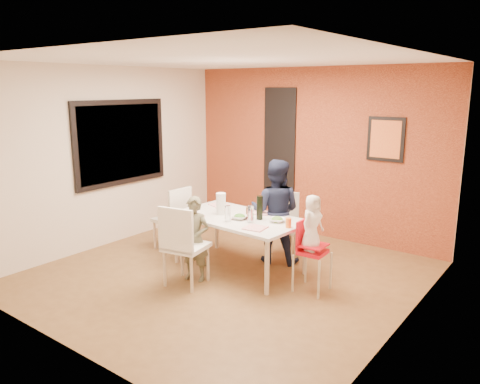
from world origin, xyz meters
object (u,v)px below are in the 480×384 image
Objects in this scene: toddler at (312,223)px; wine_bottle at (260,208)px; chair_left at (175,215)px; paper_towel_roll at (221,204)px; chair_far at (282,221)px; child_near at (195,239)px; child_far at (275,211)px; chair_near at (182,242)px; high_chair at (310,249)px; dining_table at (239,221)px.

toddler is 2.15× the size of wine_bottle.
paper_towel_roll reaches higher than chair_left.
child_near reaches higher than chair_far.
chair_near is at bearing 51.83° from child_far.
high_chair is 2.95× the size of paper_towel_roll.
chair_near is 0.88m from paper_towel_roll.
high_chair is at bearing -7.23° from wine_bottle.
dining_table is 1.24× the size of child_far.
child_near is 1.61× the size of toddler.
chair_left is 1.00m from paper_towel_roll.
chair_near is at bearing 120.86° from high_chair.
child_near is at bearing -127.95° from chair_far.
high_chair is 0.32m from toddler.
paper_towel_roll is (0.94, -0.08, 0.33)m from chair_left.
high_chair is at bearing -1.94° from dining_table.
dining_table is 2.08× the size of high_chair.
child_far is 4.95× the size of paper_towel_roll.
chair_far is at bearing 96.18° from wine_bottle.
child_far reaches higher than chair_far.
chair_far is 1.23m from toddler.
chair_left is 1.19m from child_near.
chair_left is 0.88× the size of child_near.
toddler reaches higher than chair_left.
child_near is (-0.02, 0.25, -0.03)m from chair_near.
paper_towel_roll is (-1.34, -0.01, 0.35)m from high_chair.
high_chair is at bearing 126.21° from child_far.
chair_near is 1.10m from wine_bottle.
child_far is (0.03, -0.24, 0.20)m from chair_far.
chair_near reaches higher than chair_left.
chair_near is at bearing 49.67° from chair_left.
chair_far is 0.97× the size of chair_left.
child_near reaches higher than high_chair.
child_near is 1.47m from toddler.
dining_table is 0.34m from paper_towel_roll.
toddler is at bearing -157.63° from chair_near.
wine_bottle is at bearing 12.45° from dining_table.
paper_towel_roll is (-0.47, -0.80, 0.35)m from chair_far.
chair_near is 1.35m from chair_left.
paper_towel_roll is (-1.36, -0.01, 0.02)m from toddler.
high_chair is (0.87, -0.79, 0.00)m from chair_far.
chair_left reaches higher than high_chair.
child_far reaches higher than toddler.
chair_near reaches higher than high_chair.
chair_left is 0.66× the size of child_far.
dining_table is at bearing -113.17° from chair_near.
dining_table is 1.76× the size of chair_near.
toddler reaches higher than child_near.
high_chair is (1.28, 0.84, -0.05)m from chair_near.
high_chair is 1.39m from paper_towel_roll.
high_chair is at bearing 9.16° from child_near.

